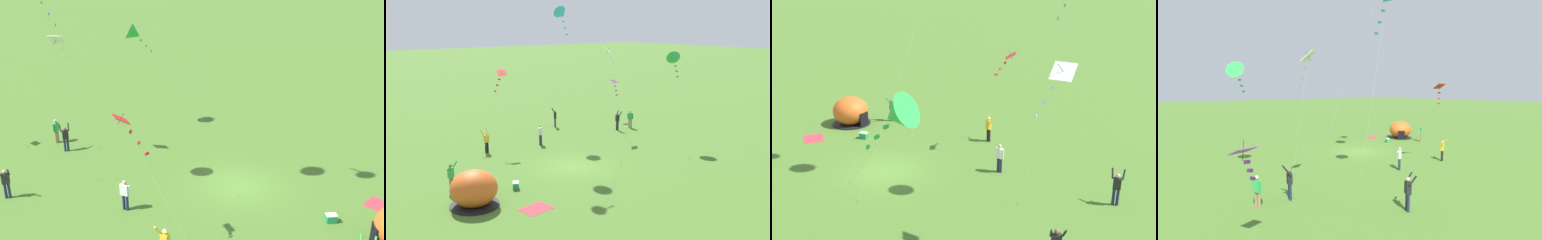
# 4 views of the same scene
# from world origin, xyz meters

# --- Properties ---
(ground_plane) EXTENTS (300.00, 300.00, 0.00)m
(ground_plane) POSITION_xyz_m (0.00, 0.00, 0.00)
(ground_plane) COLOR #477028
(popup_tent) EXTENTS (2.81, 2.81, 2.10)m
(popup_tent) POSITION_xyz_m (-8.65, -2.25, 1.00)
(popup_tent) COLOR #D8591E
(popup_tent) RESTS_ON ground
(picnic_blanket) EXTENTS (1.90, 1.58, 0.01)m
(picnic_blanket) POSITION_xyz_m (-6.09, -4.75, 0.01)
(picnic_blanket) COLOR #CC333D
(picnic_blanket) RESTS_ON ground
(cooler_box) EXTENTS (0.58, 0.64, 0.44)m
(cooler_box) POSITION_xyz_m (-5.44, -1.32, 0.22)
(cooler_box) COLOR #1E8C4C
(cooler_box) RESTS_ON ground
(person_near_tent) EXTENTS (0.51, 0.41, 1.72)m
(person_near_tent) POSITION_xyz_m (1.46, 6.50, 0.96)
(person_near_tent) COLOR #1E2347
(person_near_tent) RESTS_ON ground
(person_far_back) EXTENTS (0.72, 0.67, 1.89)m
(person_far_back) POSITION_xyz_m (-8.77, 0.79, 1.00)
(person_far_back) COLOR #8C7251
(person_far_back) RESTS_ON ground
(person_strolling) EXTENTS (0.71, 0.60, 1.89)m
(person_strolling) POSITION_xyz_m (-3.30, 7.05, 1.00)
(person_strolling) COLOR black
(person_strolling) RESTS_ON ground
(person_with_toddler) EXTENTS (0.40, 0.52, 1.72)m
(person_with_toddler) POSITION_xyz_m (11.96, 6.43, 0.96)
(person_with_toddler) COLOR #8C7251
(person_with_toddler) RESTS_ON ground
(person_arms_raised) EXTENTS (0.66, 0.72, 1.89)m
(person_arms_raised) POSITION_xyz_m (6.21, 11.21, 1.00)
(person_arms_raised) COLOR #1E2347
(person_arms_raised) RESTS_ON ground
(person_flying_kite) EXTENTS (0.54, 0.68, 1.89)m
(person_flying_kite) POSITION_xyz_m (10.22, 6.40, 1.00)
(person_flying_kite) COLOR #1E2347
(person_flying_kite) RESTS_ON ground
(kite_red) EXTENTS (3.36, 2.32, 6.53)m
(kite_red) POSITION_xyz_m (-1.55, 7.68, 5.91)
(kite_red) COLOR silver
(kite_red) RESTS_ON ground
(kite_green) EXTENTS (3.82, 5.26, 7.84)m
(kite_green) POSITION_xyz_m (11.11, 0.43, 7.11)
(kite_green) COLOR silver
(kite_green) RESTS_ON ground
(kite_white) EXTENTS (1.09, 2.81, 8.02)m
(kite_white) POSITION_xyz_m (9.07, 6.50, 7.40)
(kite_white) COLOR silver
(kite_white) RESTS_ON ground
(kite_purple) EXTENTS (1.74, 2.82, 4.37)m
(kite_purple) POSITION_xyz_m (13.56, 10.56, 3.75)
(kite_purple) COLOR silver
(kite_purple) RESTS_ON ground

